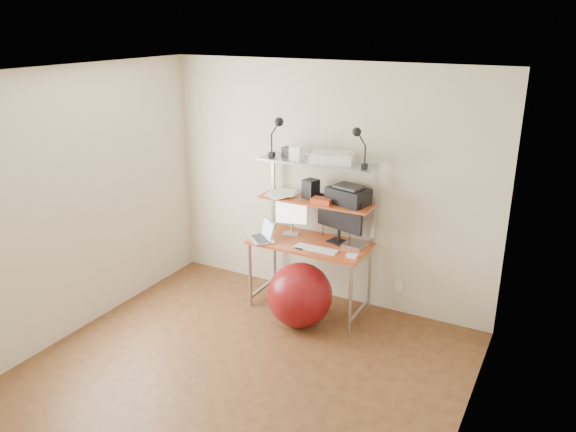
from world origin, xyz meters
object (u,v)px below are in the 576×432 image
(printer, at_px, (349,195))
(monitor_black, at_px, (340,216))
(monitor_silver, at_px, (292,215))
(exercise_ball, at_px, (300,295))
(laptop, at_px, (264,236))

(printer, bearing_deg, monitor_black, -144.82)
(monitor_silver, height_order, monitor_black, monitor_black)
(monitor_silver, bearing_deg, exercise_ball, -70.75)
(printer, bearing_deg, monitor_silver, -160.87)
(monitor_silver, distance_m, printer, 0.67)
(monitor_silver, xyz_separation_m, printer, (0.60, 0.05, 0.29))
(monitor_black, relative_size, laptop, 1.43)
(laptop, bearing_deg, exercise_ball, 20.21)
(monitor_silver, distance_m, monitor_black, 0.53)
(monitor_black, relative_size, exercise_ball, 0.85)
(printer, bearing_deg, exercise_ball, -102.93)
(laptop, relative_size, exercise_ball, 0.60)
(monitor_black, xyz_separation_m, exercise_ball, (-0.19, -0.49, -0.69))
(monitor_black, bearing_deg, printer, 37.15)
(laptop, bearing_deg, printer, 63.80)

